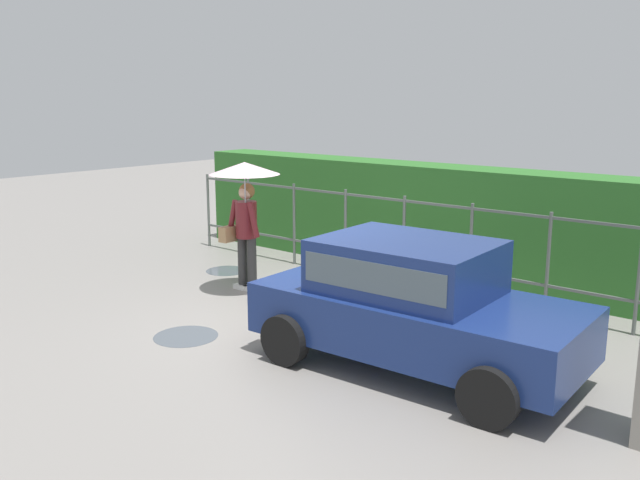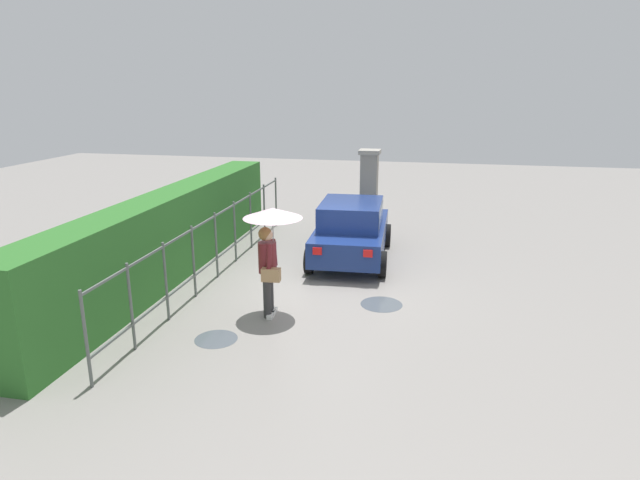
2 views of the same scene
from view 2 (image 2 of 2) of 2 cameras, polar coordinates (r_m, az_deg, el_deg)
The scene contains 8 objects.
ground_plane at distance 12.00m, azimuth 0.54°, elevation -4.56°, with size 40.00×40.00×0.00m, color gray.
car at distance 13.44m, azimuth 3.30°, elevation 1.27°, with size 3.80×2.00×1.48m.
pedestrian at distance 9.95m, azimuth -5.19°, elevation 0.53°, with size 1.09×1.09×2.07m.
gate_pillar at distance 15.97m, azimuth 5.14°, elevation 5.20°, with size 0.60×0.60×2.42m.
fence_section at distance 12.36m, azimuth -10.84°, elevation -0.22°, with size 9.61×0.05×1.50m.
hedge_row at distance 12.78m, azimuth -15.40°, elevation 0.60°, with size 10.56×0.90×1.90m, color #2D6B28.
puddle_near at distance 10.96m, azimuth 6.46°, elevation -6.71°, with size 0.84×0.84×0.00m, color #4C545B.
puddle_far at distance 9.66m, azimuth -10.83°, elevation -10.16°, with size 0.74×0.74×0.00m, color #4C545B.
Camera 2 is at (-11.03, -2.18, 4.21)m, focal length 30.54 mm.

